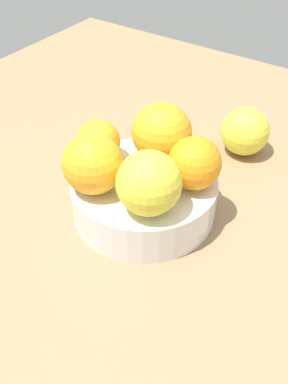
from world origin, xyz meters
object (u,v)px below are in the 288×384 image
Objects in this scene: orange_in_bowl_3 at (98,142)px; orange_loose_0 at (245,131)px; orange_in_bowl_0 at (149,183)px; fruit_bowl at (144,196)px; orange_in_bowl_4 at (194,163)px; orange_in_bowl_1 at (162,133)px; orange_in_bowl_2 at (93,164)px.

orange_loose_0 is (-21.10, 12.70, -4.84)cm from orange_in_bowl_3.
orange_in_bowl_0 is at bearing -3.18° from orange_loose_0.
fruit_bowl is 9.63cm from orange_in_bowl_3.
orange_in_bowl_4 is 19.16cm from orange_loose_0.
orange_in_bowl_1 is 8.75cm from orange_in_bowl_3.
orange_in_bowl_2 reaches higher than fruit_bowl.
orange_in_bowl_2 is at bearing -85.03° from orange_in_bowl_0.
orange_in_bowl_1 reaches higher than orange_in_bowl_3.
orange_in_bowl_0 is 1.03× the size of orange_loose_0.
orange_in_bowl_4 is (-7.78, 10.12, -0.42)cm from orange_in_bowl_2.
orange_in_bowl_3 is 0.87× the size of orange_in_bowl_4.
fruit_bowl is at bearing -139.96° from orange_in_bowl_0.
orange_in_bowl_4 is at bearing 113.92° from fruit_bowl.
orange_in_bowl_1 is 1.36× the size of orange_in_bowl_3.
orange_in_bowl_2 is 28.39cm from orange_loose_0.
orange_in_bowl_2 is at bearing 33.24° from orange_in_bowl_3.
fruit_bowl is at bearing 90.50° from orange_in_bowl_3.
orange_in_bowl_0 is at bearing 24.54° from orange_in_bowl_1.
orange_in_bowl_0 is 0.97× the size of orange_in_bowl_1.
orange_loose_0 is (-26.19, 9.36, -5.70)cm from orange_in_bowl_2.
orange_in_bowl_4 reaches higher than fruit_bowl.
fruit_bowl is 8.88cm from orange_in_bowl_1.
orange_in_bowl_1 reaches higher than orange_loose_0.
orange_in_bowl_1 is at bearing -20.47° from orange_loose_0.
orange_in_bowl_0 is 1.32× the size of orange_in_bowl_3.
orange_loose_0 is at bearing 160.33° from orange_in_bowl_2.
orange_in_bowl_3 is at bearing -146.76° from orange_in_bowl_2.
orange_in_bowl_0 is 12.14cm from orange_in_bowl_3.
orange_loose_0 is at bearing 176.82° from orange_in_bowl_0.
orange_loose_0 reaches higher than fruit_bowl.
orange_in_bowl_3 is 0.78× the size of orange_loose_0.
orange_in_bowl_4 is at bearing 2.35° from orange_loose_0.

